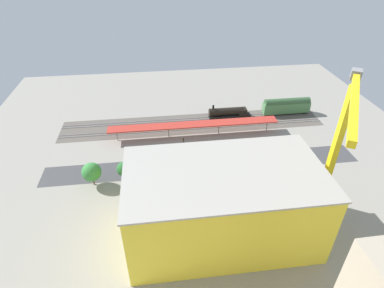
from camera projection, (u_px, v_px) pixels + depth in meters
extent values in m
plane|color=gray|center=(202.00, 156.00, 97.15)|extent=(149.53, 149.53, 0.00)
cube|color=#5B544C|center=(193.00, 124.00, 113.92)|extent=(93.47, 14.50, 0.01)
cube|color=#424244|center=(204.00, 164.00, 93.67)|extent=(93.47, 9.12, 0.01)
cube|color=#9E9EA8|center=(192.00, 118.00, 117.04)|extent=(93.46, 0.24, 0.12)
cube|color=#9E9EA8|center=(192.00, 120.00, 115.86)|extent=(93.46, 0.24, 0.12)
cube|color=#9E9EA8|center=(194.00, 127.00, 111.78)|extent=(93.46, 0.24, 0.12)
cube|color=#9E9EA8|center=(195.00, 129.00, 110.59)|extent=(93.46, 0.24, 0.12)
cube|color=#B73328|center=(194.00, 124.00, 105.17)|extent=(57.10, 4.40, 0.43)
cylinder|color=slate|center=(267.00, 125.00, 109.10)|extent=(0.30, 0.30, 3.95)
cylinder|color=slate|center=(219.00, 128.00, 107.29)|extent=(0.30, 0.30, 3.95)
cylinder|color=slate|center=(169.00, 132.00, 105.47)|extent=(0.30, 0.30, 3.95)
cylinder|color=slate|center=(117.00, 135.00, 103.66)|extent=(0.30, 0.30, 3.95)
cube|color=black|center=(229.00, 116.00, 117.79)|extent=(15.71, 2.60, 1.00)
cylinder|color=black|center=(226.00, 112.00, 116.56)|extent=(12.58, 2.88, 2.87)
cube|color=black|center=(242.00, 112.00, 117.67)|extent=(3.13, 3.07, 3.25)
cylinder|color=black|center=(213.00, 107.00, 114.86)|extent=(0.70, 0.70, 1.40)
cube|color=black|center=(285.00, 113.00, 120.24)|extent=(16.17, 2.48, 0.60)
cube|color=#4C7F4C|center=(286.00, 107.00, 118.98)|extent=(17.97, 3.09, 3.94)
cylinder|color=#355935|center=(287.00, 102.00, 117.75)|extent=(17.25, 3.09, 3.07)
cube|color=black|center=(263.00, 153.00, 98.28)|extent=(3.44, 1.85, 0.30)
cube|color=navy|center=(264.00, 152.00, 98.00)|extent=(4.09, 1.94, 0.73)
cube|color=#1E2328|center=(264.00, 150.00, 97.60)|extent=(2.30, 1.67, 0.70)
cube|color=black|center=(247.00, 154.00, 97.77)|extent=(4.02, 1.81, 0.30)
cube|color=maroon|center=(247.00, 153.00, 97.45)|extent=(4.78, 1.90, 0.87)
cube|color=#1E2328|center=(247.00, 151.00, 97.03)|extent=(2.69, 1.65, 0.64)
cube|color=black|center=(225.00, 155.00, 97.50)|extent=(3.58, 1.79, 0.30)
cube|color=navy|center=(225.00, 153.00, 97.20)|extent=(4.26, 1.87, 0.78)
cube|color=#1E2328|center=(225.00, 152.00, 96.80)|extent=(2.39, 1.64, 0.66)
cube|color=black|center=(206.00, 157.00, 96.59)|extent=(3.44, 1.81, 0.30)
cube|color=gray|center=(206.00, 155.00, 96.26)|extent=(4.09, 1.89, 0.89)
cube|color=#1E2328|center=(206.00, 153.00, 95.84)|extent=(2.30, 1.65, 0.61)
cube|color=black|center=(186.00, 159.00, 95.69)|extent=(3.73, 1.72, 0.30)
cube|color=maroon|center=(186.00, 158.00, 95.38)|extent=(4.44, 1.80, 0.82)
cube|color=#1E2328|center=(186.00, 156.00, 94.99)|extent=(2.49, 1.57, 0.60)
cube|color=yellow|center=(223.00, 204.00, 67.63)|extent=(40.32, 22.28, 17.40)
cube|color=#ADA89E|center=(225.00, 172.00, 62.69)|extent=(40.92, 22.88, 0.40)
cube|color=gray|center=(317.00, 207.00, 78.30)|extent=(3.60, 3.60, 1.20)
cube|color=yellow|center=(333.00, 155.00, 69.46)|extent=(1.40, 1.40, 33.04)
cube|color=yellow|center=(354.00, 104.00, 52.15)|extent=(15.20, 23.22, 1.20)
cube|color=gray|center=(356.00, 74.00, 63.35)|extent=(2.97, 3.10, 2.00)
cube|color=black|center=(263.00, 179.00, 87.63)|extent=(8.09, 2.24, 0.50)
cube|color=silver|center=(267.00, 174.00, 86.81)|extent=(6.05, 2.44, 2.86)
cube|color=#334C8C|center=(253.00, 176.00, 86.52)|extent=(2.08, 2.39, 2.22)
cube|color=black|center=(163.00, 187.00, 84.95)|extent=(9.14, 2.53, 0.50)
cube|color=silver|center=(167.00, 182.00, 84.13)|extent=(7.07, 2.71, 2.94)
cube|color=silver|center=(150.00, 184.00, 83.72)|extent=(2.17, 2.54, 2.21)
cube|color=black|center=(269.00, 178.00, 87.95)|extent=(8.91, 2.40, 0.50)
cube|color=white|center=(274.00, 173.00, 87.07)|extent=(6.66, 2.60, 3.03)
cube|color=maroon|center=(258.00, 175.00, 86.86)|extent=(2.31, 2.52, 2.36)
cylinder|color=brown|center=(94.00, 181.00, 85.56)|extent=(0.39, 0.39, 2.50)
sphere|color=#38843D|center=(92.00, 172.00, 83.86)|extent=(5.16, 5.16, 5.16)
cylinder|color=brown|center=(125.00, 177.00, 86.46)|extent=(0.55, 0.55, 2.98)
sphere|color=#28662D|center=(124.00, 169.00, 84.85)|extent=(4.01, 4.01, 4.01)
cylinder|color=brown|center=(145.00, 175.00, 87.42)|extent=(0.53, 0.53, 2.69)
sphere|color=#2D7233|center=(144.00, 166.00, 85.73)|extent=(4.84, 4.84, 4.84)
cylinder|color=brown|center=(219.00, 168.00, 89.22)|extent=(0.48, 0.48, 3.51)
sphere|color=#2D7233|center=(220.00, 159.00, 87.36)|extent=(4.55, 4.55, 4.55)
cylinder|color=#333333|center=(183.00, 149.00, 95.52)|extent=(0.16, 0.16, 5.68)
cube|color=black|center=(183.00, 140.00, 93.69)|extent=(0.36, 0.36, 0.90)
sphere|color=yellow|center=(183.00, 140.00, 93.67)|extent=(0.20, 0.20, 0.20)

